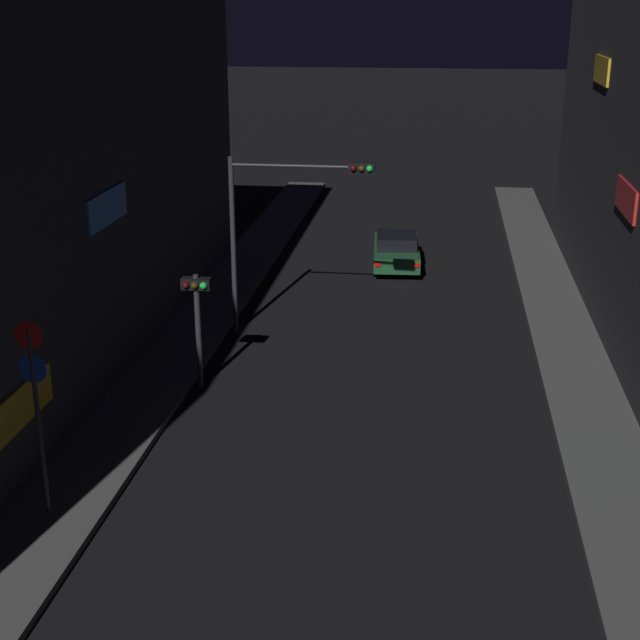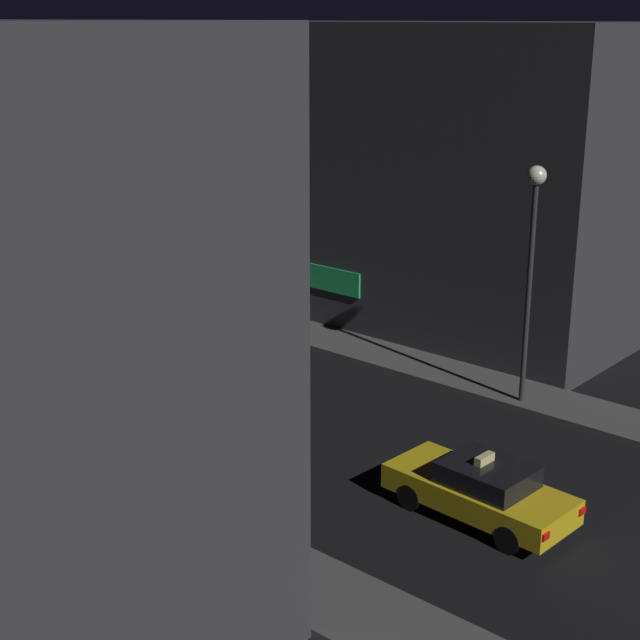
{
  "view_description": "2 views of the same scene",
  "coord_description": "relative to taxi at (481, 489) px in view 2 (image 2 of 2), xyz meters",
  "views": [
    {
      "loc": [
        1.8,
        -2.12,
        10.34
      ],
      "look_at": [
        -0.98,
        18.86,
        2.91
      ],
      "focal_mm": 51.36,
      "sensor_mm": 36.0,
      "label": 1
    },
    {
      "loc": [
        -18.31,
        -3.95,
        11.09
      ],
      "look_at": [
        1.0,
        13.03,
        2.88
      ],
      "focal_mm": 53.28,
      "sensor_mm": 36.0,
      "label": 2
    }
  ],
  "objects": [
    {
      "name": "building_facade_right",
      "position": [
        12.66,
        17.98,
        4.74
      ],
      "size": [
        9.01,
        31.75,
        10.95
      ],
      "color": "#333338",
      "rests_on": "ground_plane"
    },
    {
      "name": "street_lamp_near_block",
      "position": [
        6.54,
        2.67,
        4.46
      ],
      "size": [
        0.56,
        0.56,
        7.01
      ],
      "color": "#2D2D33",
      "rests_on": "sidewalk_right"
    },
    {
      "name": "sidewalk_right",
      "position": [
        7.13,
        18.19,
        -0.65
      ],
      "size": [
        2.14,
        52.81,
        0.18
      ],
      "primitive_type": "cube",
      "color": "#4C4C4C",
      "rests_on": "ground_plane"
    },
    {
      "name": "sign_pole_left",
      "position": [
        -4.86,
        7.45,
        2.04
      ],
      "size": [
        0.61,
        0.1,
        4.29
      ],
      "color": "#2D2D33",
      "rests_on": "sidewalk_left"
    },
    {
      "name": "taxi",
      "position": [
        0.0,
        0.0,
        0.0
      ],
      "size": [
        2.03,
        4.54,
        1.62
      ],
      "color": "yellow",
      "rests_on": "ground_plane"
    }
  ]
}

